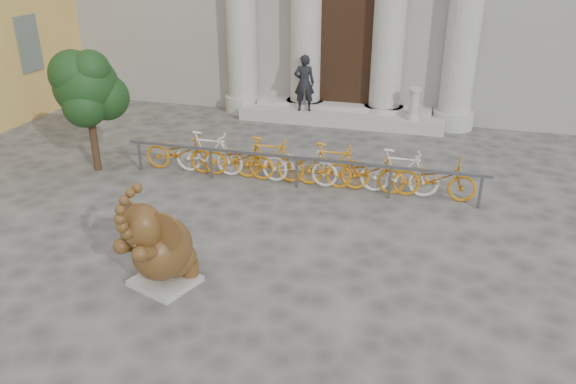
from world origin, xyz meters
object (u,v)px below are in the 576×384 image
(tree, at_px, (87,88))
(pedestrian, at_px, (304,83))
(bike_rack, at_px, (300,162))
(elephant_statue, at_px, (160,247))

(tree, height_order, pedestrian, tree)
(bike_rack, bearing_deg, pedestrian, 103.18)
(elephant_statue, distance_m, pedestrian, 9.04)
(elephant_statue, height_order, pedestrian, pedestrian)
(elephant_statue, bearing_deg, bike_rack, 96.40)
(pedestrian, bearing_deg, tree, 39.52)
(elephant_statue, xyz_separation_m, tree, (-3.74, 3.97, 1.31))
(bike_rack, height_order, pedestrian, pedestrian)
(elephant_statue, distance_m, bike_rack, 4.60)
(bike_rack, height_order, tree, tree)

